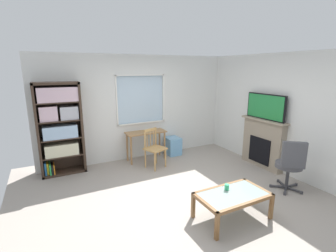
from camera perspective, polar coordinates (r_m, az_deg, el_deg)
The scene contains 12 objects.
ground at distance 4.64m, azimuth 3.71°, elevation -15.81°, with size 5.82×5.60×0.02m, color #9E9389.
wall_back_with_window at distance 6.21m, azimuth -7.19°, elevation 4.12°, with size 4.82×0.15×2.57m.
wall_right at distance 5.82m, azimuth 25.28°, elevation 2.55°, with size 0.12×4.80×2.57m, color silver.
bookshelf at distance 5.64m, azimuth -24.00°, elevation 0.29°, with size 0.90×0.38×1.98m.
desk_under_window at distance 6.06m, azimuth -5.18°, elevation -2.49°, with size 0.98×0.40×0.73m.
wooden_chair at distance 5.64m, azimuth -3.23°, elevation -5.11°, with size 0.53×0.52×0.90m.
plastic_drawer_unit at distance 6.53m, azimuth 1.13°, elevation -4.66°, with size 0.35×0.40×0.46m, color #72ADDB.
fireplace at distance 6.07m, azimuth 21.24°, elevation -3.68°, with size 0.26×1.16×1.13m.
tv at distance 5.88m, azimuth 21.82°, elevation 4.21°, with size 0.06×1.02×0.57m.
office_chair at distance 5.05m, azimuth 26.68°, elevation -7.73°, with size 0.62×0.61×1.00m.
coffee_table at distance 3.96m, azimuth 14.86°, elevation -15.69°, with size 1.08×0.63×0.41m.
sippy_cup at distance 4.00m, azimuth 13.57°, elevation -13.68°, with size 0.07×0.07×0.09m, color #33B770.
Camera 1 is at (-2.11, -3.46, 2.25)m, focal length 26.11 mm.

